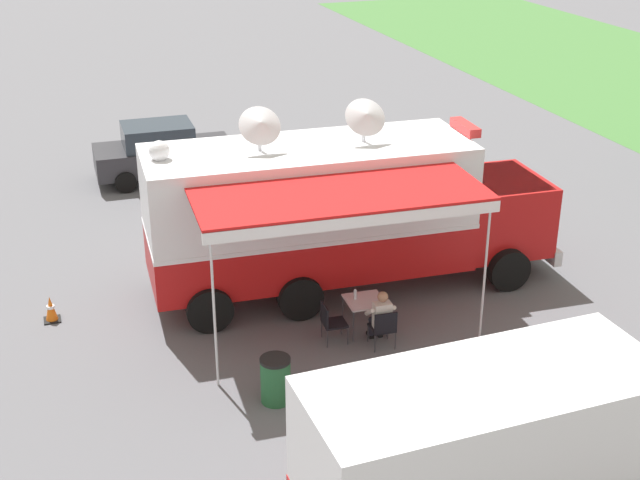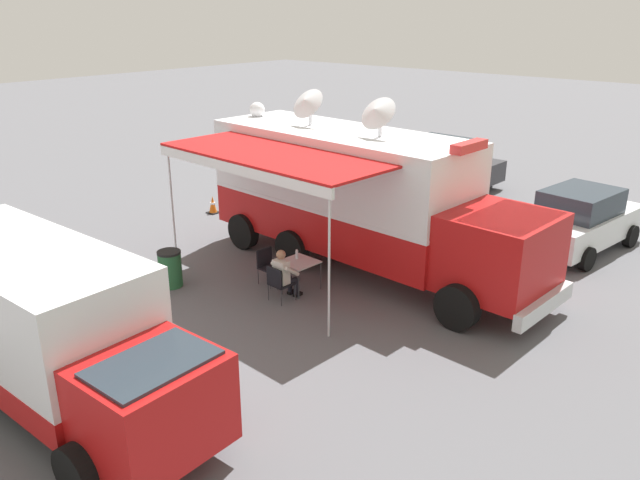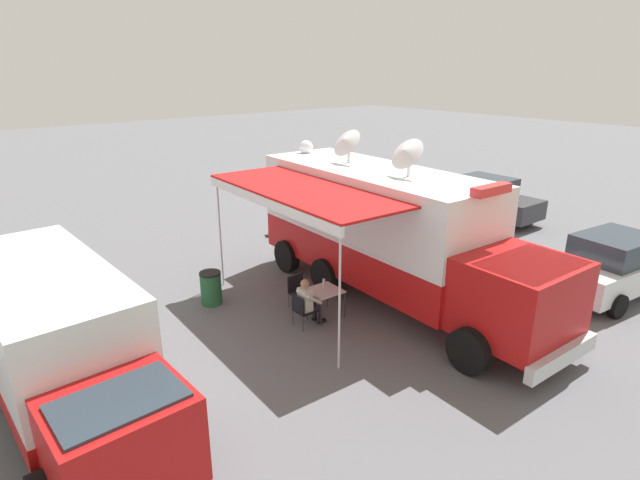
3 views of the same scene
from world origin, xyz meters
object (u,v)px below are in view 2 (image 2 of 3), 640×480
seated_responder (284,273)px  trash_bin (170,269)px  folding_table (299,264)px  water_bottle (297,254)px  car_behind_truck (580,220)px  car_far_corner (444,161)px  support_truck (45,328)px  command_truck (361,195)px  folding_chair_at_table (278,281)px  folding_chair_beside_table (268,263)px  traffic_cone (213,205)px

seated_responder → trash_bin: size_ratio=1.37×
folding_table → water_bottle: bearing=-125.2°
car_behind_truck → car_far_corner: 7.54m
support_truck → car_behind_truck: 13.89m
car_behind_truck → folding_table: bearing=-29.9°
command_truck → folding_chair_at_table: size_ratio=11.03×
folding_chair_at_table → folding_table: bearing=-173.1°
folding_chair_beside_table → car_behind_truck: car_behind_truck is taller
folding_chair_at_table → car_behind_truck: bearing=153.3°
command_truck → folding_chair_at_table: 3.24m
water_bottle → seated_responder: (0.73, 0.28, -0.18)m
command_truck → car_behind_truck: 6.41m
folding_chair_at_table → car_behind_truck: 8.87m
command_truck → support_truck: bearing=-2.4°
folding_chair_beside_table → traffic_cone: 6.12m
folding_chair_at_table → seated_responder: 0.23m
seated_responder → support_truck: (5.51, -0.22, 0.73)m
seated_responder → support_truck: size_ratio=0.18×
command_truck → traffic_cone: 6.74m
command_truck → folding_table: command_truck is taller
folding_chair_at_table → traffic_cone: (-3.40, -6.38, -0.23)m
folding_chair_beside_table → seated_responder: seated_responder is taller
command_truck → water_bottle: command_truck is taller
folding_table → support_truck: 6.16m
folding_chair_at_table → traffic_cone: bearing=-118.1°
folding_table → car_far_corner: (-10.88, -2.45, 0.21)m
folding_table → command_truck: bearing=173.9°
command_truck → folding_chair_beside_table: bearing=-24.9°
trash_bin → car_far_corner: car_far_corner is taller
seated_responder → car_behind_truck: bearing=152.8°
command_truck → water_bottle: (1.98, -0.40, -1.11)m
car_behind_truck → car_far_corner: bearing=-120.0°
seated_responder → water_bottle: bearing=-159.1°
command_truck → water_bottle: 2.31m
traffic_cone → support_truck: (8.72, 6.17, 1.11)m
folding_chair_beside_table → car_behind_truck: size_ratio=0.20×
folding_chair_beside_table → support_truck: 6.02m
folding_chair_at_table → folding_chair_beside_table: same height
traffic_cone → support_truck: size_ratio=0.08×
folding_chair_beside_table → traffic_cone: (-2.81, -5.43, -0.23)m
car_far_corner → traffic_cone: bearing=-24.9°
folding_chair_beside_table → car_far_corner: (-11.08, -1.60, 0.37)m
water_bottle → support_truck: (6.24, 0.06, 0.55)m
car_behind_truck → support_truck: bearing=-17.6°
car_behind_truck → car_far_corner: same height
command_truck → folding_chair_beside_table: (2.31, -1.07, -1.43)m
traffic_cone → seated_responder: bearing=63.3°
folding_table → seated_responder: (0.61, 0.11, -0.02)m
folding_chair_at_table → car_behind_truck: size_ratio=0.20×
folding_chair_at_table → support_truck: 5.39m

